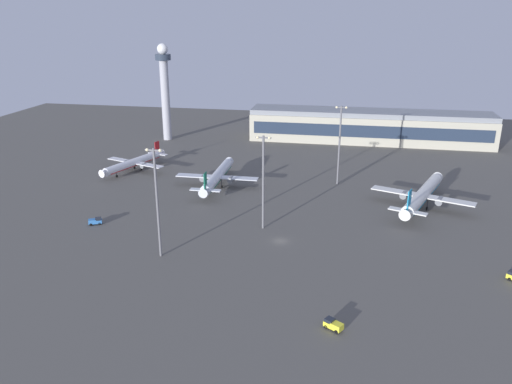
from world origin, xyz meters
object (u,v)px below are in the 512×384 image
at_px(baggage_tractor, 95,221).
at_px(apron_light_central, 263,178).
at_px(apron_light_west, 157,197).
at_px(apron_light_east, 340,141).
at_px(airplane_mid_apron, 422,195).
at_px(maintenance_van, 333,324).
at_px(airplane_far_stand, 217,176).
at_px(airplane_terminal_side, 134,162).
at_px(control_tower, 165,86).

xyz_separation_m(baggage_tractor, apron_light_central, (53.78, 7.25, 15.74)).
bearing_deg(apron_light_west, apron_light_east, 57.68).
xyz_separation_m(airplane_mid_apron, apron_light_east, (-30.13, 20.18, 13.09)).
distance_m(airplane_mid_apron, maintenance_van, 84.34).
xyz_separation_m(airplane_far_stand, airplane_terminal_side, (-40.47, 13.45, -0.42)).
bearing_deg(apron_light_east, baggage_tractor, -143.25).
bearing_deg(airplane_far_stand, control_tower, 122.69).
relative_size(baggage_tractor, apron_light_east, 0.15).
bearing_deg(apron_light_east, airplane_far_stand, -165.69).
height_order(maintenance_van, baggage_tractor, same).
height_order(baggage_tractor, apron_light_west, apron_light_west).
bearing_deg(airplane_mid_apron, apron_light_central, -130.58).
bearing_deg(apron_light_west, maintenance_van, -28.12).
distance_m(control_tower, apron_light_central, 129.70).
xyz_separation_m(control_tower, airplane_mid_apron, (122.94, -78.95, -23.93)).
xyz_separation_m(apron_light_central, apron_light_west, (-24.97, -24.53, 0.68)).
bearing_deg(maintenance_van, apron_light_east, 33.35).
relative_size(apron_light_central, apron_light_west, 0.96).
bearing_deg(apron_light_central, airplane_terminal_side, 142.22).
bearing_deg(airplane_terminal_side, apron_light_west, 137.39).
xyz_separation_m(airplane_far_stand, apron_light_east, (46.40, 11.83, 13.47)).
distance_m(maintenance_van, baggage_tractor, 89.57).
height_order(control_tower, apron_light_central, control_tower).
relative_size(airplane_terminal_side, baggage_tractor, 7.97).
distance_m(maintenance_van, apron_light_east, 101.29).
distance_m(airplane_far_stand, airplane_terminal_side, 42.64).
bearing_deg(baggage_tractor, airplane_terminal_side, 165.41).
bearing_deg(airplane_far_stand, airplane_terminal_side, 160.99).
height_order(airplane_far_stand, apron_light_east, apron_light_east).
bearing_deg(airplane_terminal_side, airplane_mid_apron, -171.39).
relative_size(apron_light_central, apron_light_east, 0.96).
xyz_separation_m(airplane_terminal_side, apron_light_west, (40.34, -75.15, 13.95)).
height_order(apron_light_central, apron_light_west, apron_light_west).
bearing_deg(maintenance_van, apron_light_central, 57.34).
xyz_separation_m(airplane_mid_apron, apron_light_central, (-51.69, -28.82, 12.47)).
xyz_separation_m(airplane_mid_apron, airplane_far_stand, (-76.52, 8.35, -0.38)).
distance_m(airplane_mid_apron, apron_light_central, 60.48).
relative_size(airplane_terminal_side, apron_light_west, 1.16).
height_order(baggage_tractor, apron_light_east, apron_light_east).
bearing_deg(apron_light_central, airplane_far_stand, 123.75).
bearing_deg(airplane_terminal_side, maintenance_van, 150.63).
xyz_separation_m(airplane_far_stand, baggage_tractor, (-28.94, -44.42, -2.90)).
bearing_deg(apron_light_east, airplane_terminal_side, 178.93).
distance_m(airplane_far_stand, apron_light_west, 63.17).
distance_m(control_tower, apron_light_east, 110.38).
bearing_deg(apron_light_central, apron_light_west, -135.51).
relative_size(airplane_mid_apron, airplane_far_stand, 1.06).
height_order(airplane_far_stand, maintenance_van, airplane_far_stand).
relative_size(control_tower, maintenance_van, 10.96).
relative_size(airplane_mid_apron, apron_light_central, 1.47).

